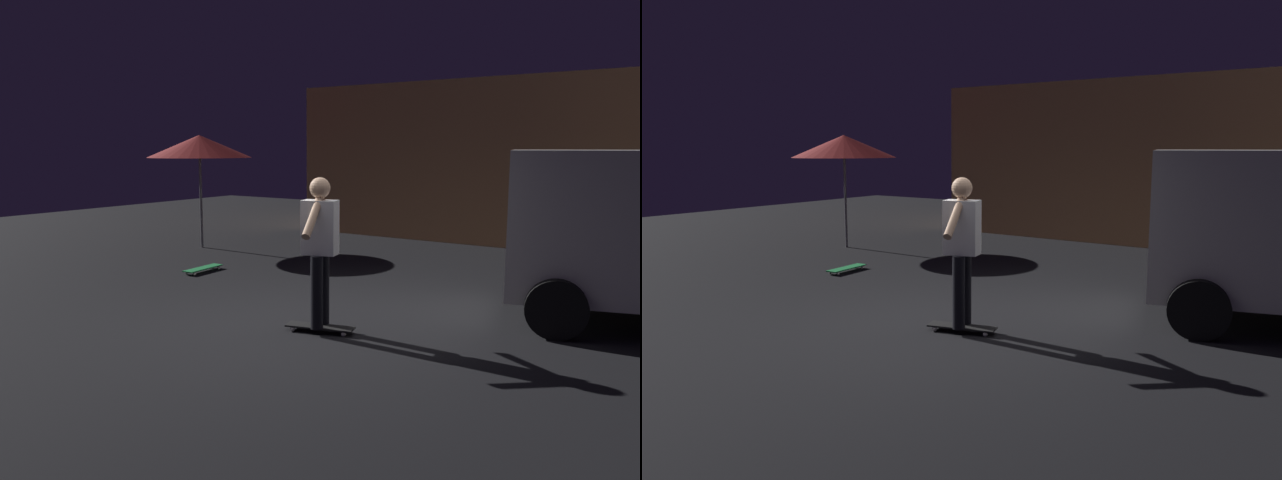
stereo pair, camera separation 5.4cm
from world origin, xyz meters
TOP-DOWN VIEW (x-y plane):
  - ground_plane at (0.00, 0.00)m, footprint 28.00×28.00m
  - low_building at (1.50, 9.01)m, footprint 12.78×4.24m
  - patio_umbrella at (-5.10, 3.45)m, footprint 2.10×2.10m
  - skateboard_ridden at (0.24, -0.02)m, footprint 0.81×0.40m
  - skateboard_spare at (-3.28, 1.66)m, footprint 0.26×0.79m
  - skater at (0.24, -0.02)m, footprint 0.43×0.97m

SIDE VIEW (x-z plane):
  - ground_plane at x=0.00m, z-range 0.00..0.00m
  - skateboard_ridden at x=0.24m, z-range 0.02..0.09m
  - skateboard_spare at x=-3.28m, z-range 0.02..0.09m
  - skater at x=0.24m, z-range 0.20..1.87m
  - low_building at x=1.50m, z-range 0.00..3.47m
  - patio_umbrella at x=-5.10m, z-range 0.92..3.22m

